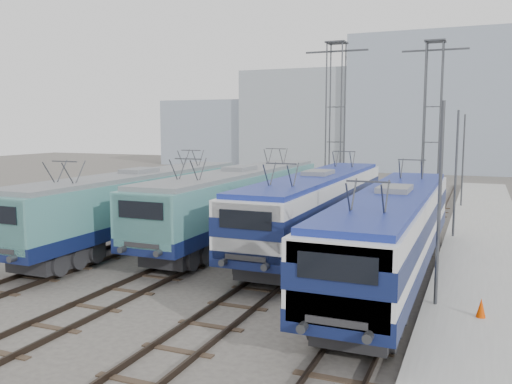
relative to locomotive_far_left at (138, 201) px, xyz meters
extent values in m
plane|color=#514C47|center=(6.75, -7.16, -2.28)|extent=(160.00, 160.00, 0.00)
cube|color=#9E9E99|center=(16.95, 0.84, -2.13)|extent=(4.00, 70.00, 0.30)
cube|color=#101945|center=(0.00, 0.22, -0.88)|extent=(2.91, 18.36, 0.61)
cube|color=teal|center=(0.00, 0.22, 0.34)|extent=(2.86, 18.36, 1.84)
cube|color=teal|center=(0.00, -8.60, 0.16)|extent=(2.63, 0.71, 2.08)
cube|color=slate|center=(0.00, 0.22, 1.36)|extent=(2.63, 17.63, 0.20)
cube|color=#262628|center=(0.00, -5.90, -1.65)|extent=(2.14, 3.67, 0.69)
cube|color=#262628|center=(0.00, 6.35, -1.65)|extent=(2.14, 3.67, 0.69)
cube|color=#101945|center=(4.50, 3.07, -0.87)|extent=(2.94, 18.59, 0.62)
cube|color=teal|center=(4.50, 3.07, 0.37)|extent=(2.89, 18.59, 1.86)
cube|color=teal|center=(4.50, -5.87, 0.19)|extent=(2.66, 0.72, 2.11)
cube|color=slate|center=(4.50, 3.07, 1.41)|extent=(2.66, 17.85, 0.21)
cube|color=#262628|center=(4.50, -3.13, -1.64)|extent=(2.17, 3.72, 0.70)
cube|color=#262628|center=(4.50, 9.27, -1.64)|extent=(2.17, 3.72, 0.70)
cube|color=#101945|center=(9.00, 2.71, -0.88)|extent=(2.90, 18.31, 0.61)
cube|color=silver|center=(9.00, 2.71, 0.34)|extent=(2.85, 18.31, 1.83)
cube|color=#101945|center=(9.00, 2.71, 0.29)|extent=(2.89, 18.33, 0.71)
cube|color=silver|center=(9.00, -6.09, 0.15)|extent=(2.62, 0.71, 2.08)
cube|color=navy|center=(9.00, 2.71, 1.35)|extent=(2.62, 17.58, 0.20)
cube|color=#262628|center=(9.00, -3.39, -1.65)|extent=(2.14, 3.66, 0.69)
cube|color=#262628|center=(9.00, 8.82, -1.65)|extent=(2.14, 3.66, 0.69)
cube|color=#101945|center=(13.50, -2.31, -0.91)|extent=(2.84, 17.97, 0.60)
cube|color=silver|center=(13.50, -2.31, 0.29)|extent=(2.79, 17.97, 1.80)
cube|color=#101945|center=(13.50, -2.31, 0.24)|extent=(2.83, 17.99, 0.70)
cube|color=silver|center=(13.50, -10.95, 0.11)|extent=(2.57, 0.70, 2.04)
cube|color=navy|center=(13.50, -2.31, 1.29)|extent=(2.57, 17.25, 0.20)
cube|color=#262628|center=(13.50, -8.30, -1.66)|extent=(2.10, 3.59, 0.67)
cube|color=#262628|center=(13.50, 3.67, -1.66)|extent=(2.10, 3.59, 0.67)
cylinder|color=#3F4247|center=(6.20, 14.29, 3.72)|extent=(0.10, 0.10, 12.00)
cylinder|color=#3F4247|center=(7.30, 14.29, 3.72)|extent=(0.10, 0.10, 12.00)
cylinder|color=#3F4247|center=(6.20, 15.39, 3.72)|extent=(0.10, 0.10, 12.00)
cylinder|color=#3F4247|center=(7.30, 15.39, 3.72)|extent=(0.10, 0.10, 12.00)
cube|color=#3F4247|center=(6.75, 14.84, 9.12)|extent=(4.50, 0.12, 0.12)
cylinder|color=#3F4247|center=(12.70, 16.29, 3.72)|extent=(0.10, 0.10, 12.00)
cylinder|color=#3F4247|center=(13.80, 16.29, 3.72)|extent=(0.10, 0.10, 12.00)
cylinder|color=#3F4247|center=(12.70, 17.39, 3.72)|extent=(0.10, 0.10, 12.00)
cylinder|color=#3F4247|center=(13.80, 17.39, 3.72)|extent=(0.10, 0.10, 12.00)
cube|color=#3F4247|center=(13.25, 16.84, 9.12)|extent=(4.50, 0.12, 0.12)
cylinder|color=#3F4247|center=(15.35, -5.16, 1.22)|extent=(0.12, 0.12, 7.00)
cylinder|color=#3F4247|center=(15.35, 6.84, 1.22)|extent=(0.12, 0.12, 7.00)
cylinder|color=#3F4247|center=(15.35, 18.84, 1.22)|extent=(0.12, 0.12, 7.00)
cone|color=#D83E00|center=(16.75, -5.96, -1.68)|extent=(0.29, 0.29, 0.61)
cube|color=#96A0A9|center=(-7.25, 54.84, 4.72)|extent=(18.00, 12.00, 14.00)
cube|color=#8F9CAE|center=(10.75, 54.84, 6.72)|extent=(22.00, 14.00, 18.00)
cube|color=#8F9CAE|center=(-23.25, 54.84, 2.72)|extent=(14.00, 10.00, 10.00)
camera|label=1|loc=(16.51, -23.57, 3.94)|focal=38.00mm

